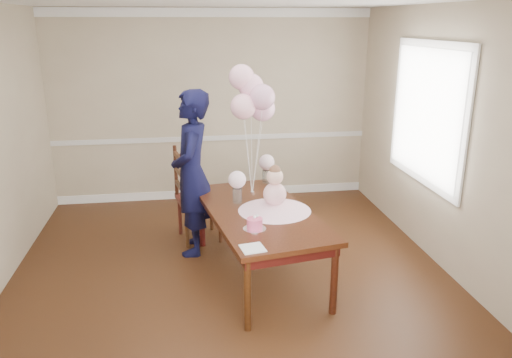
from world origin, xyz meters
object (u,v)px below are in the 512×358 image
at_px(dining_table_top, 259,213).
at_px(woman, 192,174).
at_px(birthday_cake, 255,223).
at_px(dining_chair_seat, 199,199).

relative_size(dining_table_top, woman, 1.04).
relative_size(birthday_cake, dining_chair_seat, 0.29).
bearing_deg(dining_table_top, woman, 122.80).
height_order(dining_table_top, birthday_cake, birthday_cake).
bearing_deg(woman, dining_table_top, 50.08).
bearing_deg(woman, birthday_cake, 31.96).
distance_m(dining_table_top, dining_chair_seat, 1.18).
bearing_deg(birthday_cake, dining_table_top, 75.87).
bearing_deg(birthday_cake, dining_chair_seat, 106.96).
distance_m(birthday_cake, dining_chair_seat, 1.57).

